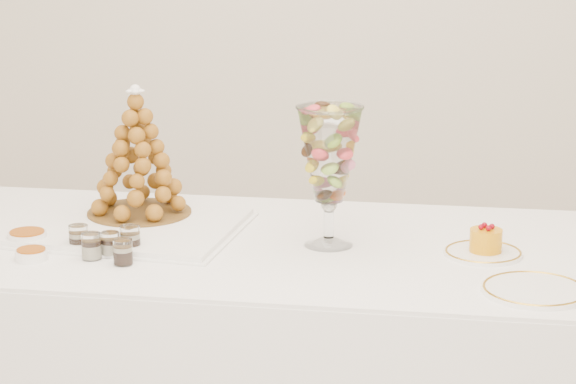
# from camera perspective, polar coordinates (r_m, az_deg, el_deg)

# --- Properties ---
(lace_tray) EXTENTS (0.66, 0.53, 0.02)m
(lace_tray) POSITION_cam_1_polar(r_m,az_deg,el_deg) (3.07, -8.44, -1.75)
(lace_tray) COLOR white
(lace_tray) RESTS_ON buffet_table
(macaron_vase) EXTENTS (0.17, 0.17, 0.36)m
(macaron_vase) POSITION_cam_1_polar(r_m,az_deg,el_deg) (2.85, 2.12, 1.82)
(macaron_vase) COLOR white
(macaron_vase) RESTS_ON buffet_table
(cake_plate) EXTENTS (0.20, 0.20, 0.01)m
(cake_plate) POSITION_cam_1_polar(r_m,az_deg,el_deg) (2.87, 9.88, -3.08)
(cake_plate) COLOR white
(cake_plate) RESTS_ON buffet_table
(spare_plate) EXTENTS (0.24, 0.24, 0.01)m
(spare_plate) POSITION_cam_1_polar(r_m,az_deg,el_deg) (2.63, 12.42, -4.90)
(spare_plate) COLOR white
(spare_plate) RESTS_ON buffet_table
(verrine_a) EXTENTS (0.06, 0.06, 0.07)m
(verrine_a) POSITION_cam_1_polar(r_m,az_deg,el_deg) (2.91, -10.59, -2.31)
(verrine_a) COLOR white
(verrine_a) RESTS_ON buffet_table
(verrine_b) EXTENTS (0.05, 0.05, 0.06)m
(verrine_b) POSITION_cam_1_polar(r_m,az_deg,el_deg) (2.85, -9.02, -2.64)
(verrine_b) COLOR white
(verrine_b) RESTS_ON buffet_table
(verrine_c) EXTENTS (0.06, 0.06, 0.07)m
(verrine_c) POSITION_cam_1_polar(r_m,az_deg,el_deg) (2.87, -8.02, -2.40)
(verrine_c) COLOR white
(verrine_c) RESTS_ON buffet_table
(verrine_d) EXTENTS (0.06, 0.06, 0.07)m
(verrine_d) POSITION_cam_1_polar(r_m,az_deg,el_deg) (2.83, -9.96, -2.73)
(verrine_d) COLOR white
(verrine_d) RESTS_ON buffet_table
(verrine_e) EXTENTS (0.05, 0.05, 0.06)m
(verrine_e) POSITION_cam_1_polar(r_m,az_deg,el_deg) (2.78, -8.39, -3.04)
(verrine_e) COLOR white
(verrine_e) RESTS_ON buffet_table
(ramekin_back) EXTENTS (0.10, 0.10, 0.03)m
(ramekin_back) POSITION_cam_1_polar(r_m,az_deg,el_deg) (2.99, -13.10, -2.30)
(ramekin_back) COLOR white
(ramekin_back) RESTS_ON buffet_table
(ramekin_front) EXTENTS (0.08, 0.08, 0.02)m
(ramekin_front) POSITION_cam_1_polar(r_m,az_deg,el_deg) (2.86, -12.90, -3.14)
(ramekin_front) COLOR white
(ramekin_front) RESTS_ON buffet_table
(croquembouche) EXTENTS (0.29, 0.29, 0.36)m
(croquembouche) POSITION_cam_1_polar(r_m,az_deg,el_deg) (3.11, -7.66, 2.04)
(croquembouche) COLOR brown
(croquembouche) RESTS_ON lace_tray
(mousse_cake) EXTENTS (0.08, 0.08, 0.07)m
(mousse_cake) POSITION_cam_1_polar(r_m,az_deg,el_deg) (2.86, 10.02, -2.41)
(mousse_cake) COLOR orange
(mousse_cake) RESTS_ON cake_plate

